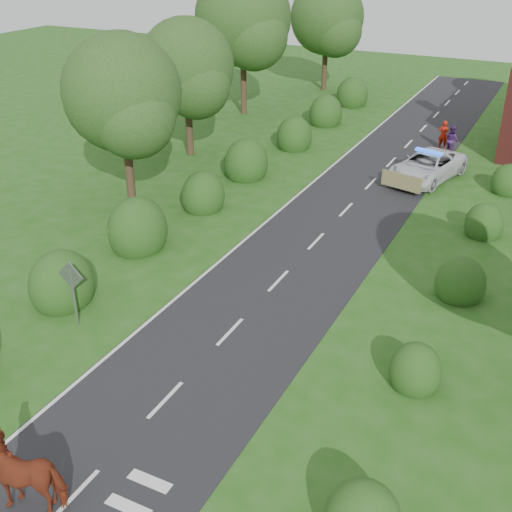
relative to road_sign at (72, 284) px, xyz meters
The scene contains 14 objects.
ground 5.63m from the road_sign, 21.80° to the right, with size 120.00×120.00×0.00m, color #205612.
road 14.03m from the road_sign, 68.96° to the left, with size 6.00×70.00×0.02m, color black.
road_markings 11.56m from the road_sign, 72.72° to the left, with size 4.96×70.00×0.01m.
hedgerow_left 9.85m from the road_sign, 98.87° to the left, with size 2.75×50.41×3.00m.
hedgerow_right 14.85m from the road_sign, 38.46° to the left, with size 2.10×45.78×2.10m.
tree_left_a 11.55m from the road_sign, 115.73° to the left, with size 5.74×5.60×8.38m.
tree_left_b 19.22m from the road_sign, 109.29° to the left, with size 5.74×5.60×8.07m.
tree_left_c 29.28m from the road_sign, 105.46° to the left, with size 6.97×6.80×10.22m.
tree_left_d 38.41m from the road_sign, 97.87° to the left, with size 6.15×6.00×8.89m.
road_sign is the anchor object (origin of this frame).
cow 7.76m from the road_sign, 56.88° to the right, with size 1.21×2.29×1.62m, color maroon.
police_van 21.38m from the road_sign, 69.46° to the left, with size 3.84×6.02×1.69m.
pedestrian_red 26.94m from the road_sign, 74.66° to the left, with size 0.66×0.43×1.81m, color #AF1A0B.
pedestrian_purple 26.36m from the road_sign, 72.80° to the left, with size 0.87×0.68×1.79m, color #482166.
Camera 1 is at (9.07, -12.14, 12.53)m, focal length 45.00 mm.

